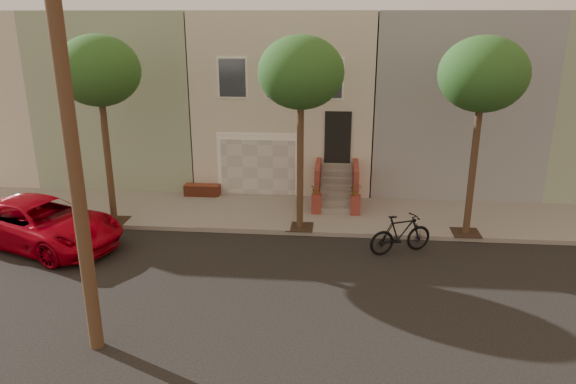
{
  "coord_description": "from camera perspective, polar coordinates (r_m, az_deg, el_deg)",
  "views": [
    {
      "loc": [
        2.19,
        -13.11,
        7.02
      ],
      "look_at": [
        0.68,
        3.0,
        1.69
      ],
      "focal_mm": 33.75,
      "sensor_mm": 36.0,
      "label": 1
    }
  ],
  "objects": [
    {
      "name": "house_row",
      "position": [
        24.63,
        0.19,
        10.37
      ],
      "size": [
        33.1,
        11.7,
        7.0
      ],
      "color": "beige",
      "rests_on": "sidewalk"
    },
    {
      "name": "tree_left",
      "position": [
        18.75,
        -19.33,
        11.85
      ],
      "size": [
        2.7,
        2.57,
        6.3
      ],
      "color": "#2D2116",
      "rests_on": "sidewalk"
    },
    {
      "name": "tree_mid",
      "position": [
        17.14,
        1.36,
        12.34
      ],
      "size": [
        2.7,
        2.57,
        6.3
      ],
      "color": "#2D2116",
      "rests_on": "sidewalk"
    },
    {
      "name": "ground",
      "position": [
        15.03,
        -3.72,
        -9.64
      ],
      "size": [
        90.0,
        90.0,
        0.0
      ],
      "primitive_type": "plane",
      "color": "black",
      "rests_on": "ground"
    },
    {
      "name": "motorcycle",
      "position": [
        16.95,
        11.79,
        -4.33
      ],
      "size": [
        2.13,
        1.37,
        1.24
      ],
      "primitive_type": "imported",
      "rotation": [
        0.0,
        0.0,
        1.98
      ],
      "color": "black",
      "rests_on": "ground"
    },
    {
      "name": "tree_right",
      "position": [
        17.63,
        19.87,
        11.46
      ],
      "size": [
        2.7,
        2.57,
        6.3
      ],
      "color": "#2D2116",
      "rests_on": "sidewalk"
    },
    {
      "name": "pickup_truck",
      "position": [
        18.77,
        -24.51,
        -2.99
      ],
      "size": [
        5.93,
        4.22,
        1.5
      ],
      "primitive_type": "imported",
      "rotation": [
        0.0,
        0.0,
        1.21
      ],
      "color": "#AA0013",
      "rests_on": "ground"
    },
    {
      "name": "sidewalk",
      "position": [
        19.84,
        -1.34,
        -2.25
      ],
      "size": [
        40.0,
        3.7,
        0.15
      ],
      "primitive_type": "cube",
      "color": "gray",
      "rests_on": "ground"
    }
  ]
}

